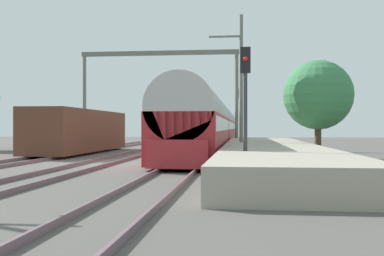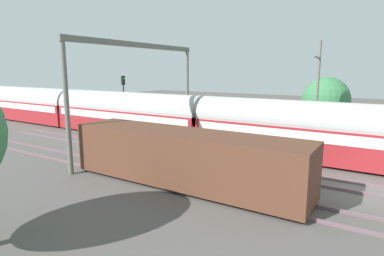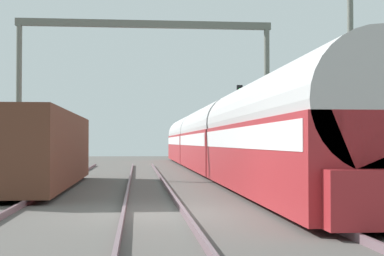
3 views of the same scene
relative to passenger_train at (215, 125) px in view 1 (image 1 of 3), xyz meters
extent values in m
plane|color=#54504C|center=(-4.18, -20.36, -1.97)|extent=(120.00, 120.00, 0.00)
cube|color=#6B545C|center=(-9.09, -20.36, -1.89)|extent=(0.08, 60.00, 0.16)
cube|color=#6B545C|center=(-7.65, -20.36, -1.89)|extent=(0.08, 60.00, 0.16)
cube|color=#6B545C|center=(-4.90, -20.36, -1.89)|extent=(0.08, 60.00, 0.16)
cube|color=#6B545C|center=(-3.47, -20.36, -1.89)|extent=(0.08, 60.00, 0.16)
cube|color=#6B545C|center=(-0.72, -20.36, -1.89)|extent=(0.08, 60.00, 0.16)
cube|color=#6B545C|center=(0.72, -20.36, -1.89)|extent=(0.08, 60.00, 0.16)
cube|color=#A39989|center=(3.82, -18.36, -1.52)|extent=(4.40, 28.00, 0.90)
cube|color=maroon|center=(0.00, -16.31, -0.71)|extent=(2.90, 16.00, 2.20)
cube|color=white|center=(0.00, -16.31, -0.08)|extent=(2.93, 15.36, 0.64)
cylinder|color=#B0B0B0|center=(0.00, -16.31, 0.59)|extent=(2.84, 16.00, 2.84)
cube|color=maroon|center=(0.00, 0.04, -0.71)|extent=(2.90, 16.00, 2.20)
cube|color=white|center=(0.00, 0.04, -0.08)|extent=(2.93, 15.36, 0.64)
cylinder|color=#B0B0B0|center=(0.00, 0.04, 0.59)|extent=(2.84, 16.00, 2.84)
cube|color=maroon|center=(0.00, 16.39, -0.71)|extent=(2.90, 16.00, 2.20)
cube|color=white|center=(0.00, 16.39, -0.08)|extent=(2.93, 15.36, 0.64)
cylinder|color=#B0B0B0|center=(0.00, 16.39, 0.59)|extent=(2.84, 16.00, 2.84)
cube|color=maroon|center=(0.00, -24.56, -1.26)|extent=(2.40, 0.50, 1.10)
cube|color=#563323|center=(-8.37, -11.89, -0.46)|extent=(2.80, 13.00, 2.70)
cube|color=black|center=(-8.37, -11.89, -1.76)|extent=(2.52, 11.96, 0.10)
cylinder|color=#2E2E2E|center=(1.25, -6.16, -1.55)|extent=(0.24, 0.24, 0.85)
cube|color=#285684|center=(1.25, -6.16, -0.80)|extent=(0.46, 0.38, 0.64)
sphere|color=tan|center=(1.25, -6.16, -0.36)|extent=(0.24, 0.24, 0.24)
cylinder|color=#2D2D33|center=(2.59, -25.71, -0.15)|extent=(0.14, 0.14, 3.65)
cube|color=black|center=(2.59, -25.71, 2.12)|extent=(0.36, 0.20, 0.90)
sphere|color=red|center=(2.59, -25.83, 2.16)|extent=(0.16, 0.16, 0.16)
cylinder|color=#2D2D33|center=(1.92, 2.24, 0.28)|extent=(0.14, 0.14, 4.50)
cube|color=black|center=(1.92, 2.24, 2.98)|extent=(0.36, 0.20, 0.90)
sphere|color=#19D133|center=(1.92, 2.12, 3.14)|extent=(0.16, 0.16, 0.16)
cylinder|color=#61645C|center=(-10.37, -5.33, 1.78)|extent=(0.28, 0.28, 7.50)
cylinder|color=#61645C|center=(2.00, -5.33, 1.78)|extent=(0.28, 0.28, 7.50)
cube|color=#61645C|center=(-4.18, -5.33, 5.71)|extent=(12.77, 0.24, 0.36)
cylinder|color=#61645C|center=(2.40, -16.12, 2.03)|extent=(0.20, 0.20, 8.00)
cube|color=#61645C|center=(1.50, -16.12, 4.83)|extent=(1.80, 0.10, 0.10)
cylinder|color=#4C3826|center=(6.59, -16.05, -0.93)|extent=(0.36, 0.36, 2.08)
sphere|color=#377848|center=(6.59, -16.05, 1.54)|extent=(3.81, 3.81, 3.81)
camera|label=1|loc=(2.51, -42.22, -0.24)|focal=43.72mm
camera|label=2|loc=(-21.80, -20.84, 3.98)|focal=30.13mm
camera|label=3|loc=(-4.58, -34.93, -0.22)|focal=55.38mm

